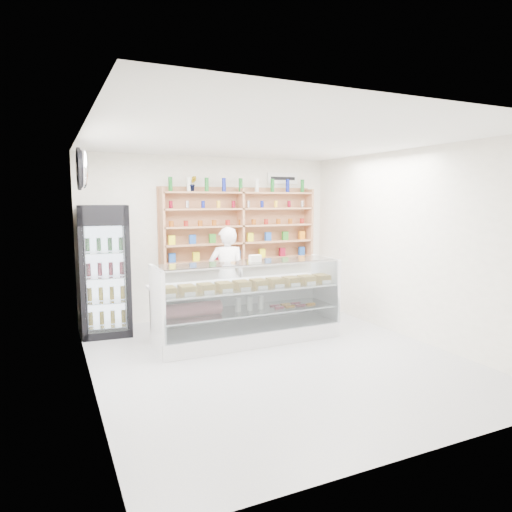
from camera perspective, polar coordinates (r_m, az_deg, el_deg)
name	(u,v)px	position (r m, az deg, el deg)	size (l,w,h in m)	color
room	(276,252)	(5.78, 2.56, 0.51)	(5.00, 5.00, 5.00)	#ABACB0
display_counter	(248,318)	(6.73, -1.03, -7.82)	(2.70, 0.81, 1.18)	white
shop_worker	(227,276)	(7.53, -3.65, -2.50)	(0.59, 0.39, 1.62)	white
drinks_cooler	(105,270)	(7.30, -18.31, -1.69)	(0.78, 0.76, 1.98)	black
wall_shelving	(241,226)	(8.09, -1.91, 3.76)	(2.84, 0.28, 1.33)	tan
potted_plant	(192,184)	(7.78, -7.95, 8.94)	(0.14, 0.12, 0.26)	#1E6626
security_mirror	(83,169)	(6.33, -20.82, 10.14)	(0.15, 0.50, 0.50)	silver
wall_sign	(283,178)	(8.59, 3.34, 9.65)	(0.62, 0.03, 0.20)	white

